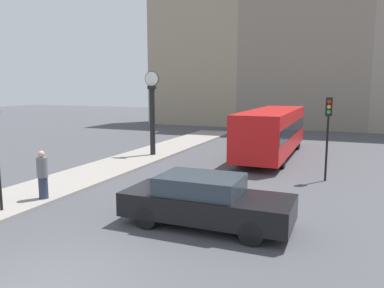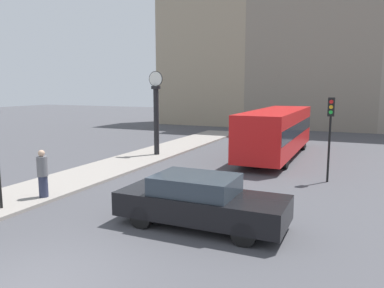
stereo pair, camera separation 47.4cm
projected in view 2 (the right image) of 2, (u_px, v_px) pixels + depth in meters
The scene contains 7 objects.
sidewalk_corner at pixel (137, 159), 20.10m from camera, with size 2.82×27.91×0.11m, color gray.
building_row at pixel (305, 36), 35.21m from camera, with size 28.53×5.00×19.31m.
sedan_car at pixel (200, 201), 10.45m from camera, with size 4.75×1.85×1.45m.
bus_distant at pixel (277, 130), 20.92m from camera, with size 2.38×9.86×2.63m.
traffic_light_far at pixel (330, 122), 15.12m from camera, with size 0.26×0.24×3.48m.
street_clock at pixel (156, 113), 20.90m from camera, with size 0.84×0.38×4.65m.
pedestrian_grey_jacket at pixel (43, 174), 12.85m from camera, with size 0.36×0.36×1.65m.
Camera 2 is at (5.62, -4.85, 3.87)m, focal length 35.00 mm.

